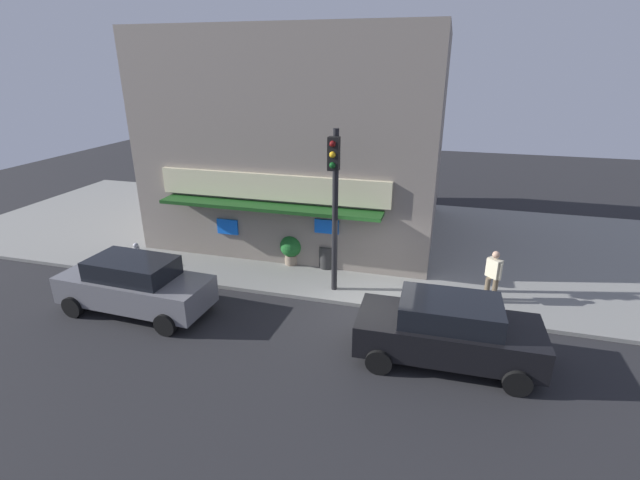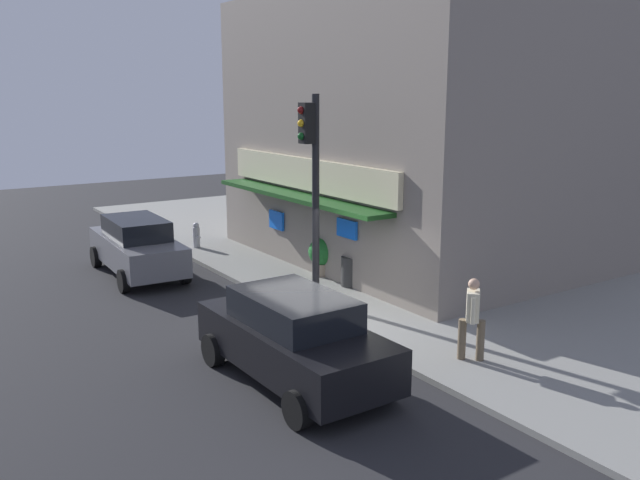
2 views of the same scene
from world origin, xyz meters
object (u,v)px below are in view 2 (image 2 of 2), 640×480
at_px(pedestrian, 472,316).
at_px(parked_car_black, 294,337).
at_px(fire_hydrant, 196,235).
at_px(parked_car_grey, 137,246).
at_px(potted_plant_by_doorway, 322,254).
at_px(traffic_light, 312,172).
at_px(trash_can, 351,271).

relative_size(pedestrian, parked_car_black, 0.37).
relative_size(fire_hydrant, parked_car_grey, 0.19).
bearing_deg(parked_car_grey, parked_car_black, -0.42).
height_order(fire_hydrant, parked_car_grey, parked_car_grey).
bearing_deg(potted_plant_by_doorway, parked_car_black, -37.91).
bearing_deg(potted_plant_by_doorway, fire_hydrant, -163.62).
height_order(traffic_light, parked_car_black, traffic_light).
bearing_deg(pedestrian, fire_hydrant, -177.34).
distance_m(fire_hydrant, parked_car_black, 11.13).
height_order(traffic_light, pedestrian, traffic_light).
relative_size(traffic_light, pedestrian, 3.10).
bearing_deg(fire_hydrant, traffic_light, -0.37).
distance_m(traffic_light, parked_car_grey, 6.47).
bearing_deg(parked_car_black, traffic_light, 142.84).
bearing_deg(fire_hydrant, parked_car_black, -14.15).
bearing_deg(trash_can, parked_car_grey, -137.61).
height_order(trash_can, pedestrian, pedestrian).
height_order(fire_hydrant, pedestrian, pedestrian).
xyz_separation_m(pedestrian, potted_plant_by_doorway, (-6.75, 1.00, -0.27)).
height_order(potted_plant_by_doorway, parked_car_black, parked_car_black).
height_order(fire_hydrant, potted_plant_by_doorway, potted_plant_by_doorway).
distance_m(traffic_light, potted_plant_by_doorway, 3.66).
distance_m(trash_can, potted_plant_by_doorway, 1.31).
bearing_deg(traffic_light, potted_plant_by_doorway, 140.77).
height_order(pedestrian, parked_car_grey, pedestrian).
bearing_deg(trash_can, pedestrian, -11.04).
bearing_deg(trash_can, traffic_light, -68.11).
relative_size(pedestrian, parked_car_grey, 0.36).
xyz_separation_m(traffic_light, parked_car_grey, (-5.36, -2.61, -2.52)).
relative_size(trash_can, potted_plant_by_doorway, 0.74).
height_order(pedestrian, potted_plant_by_doorway, pedestrian).
distance_m(potted_plant_by_doorway, parked_car_grey, 5.41).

